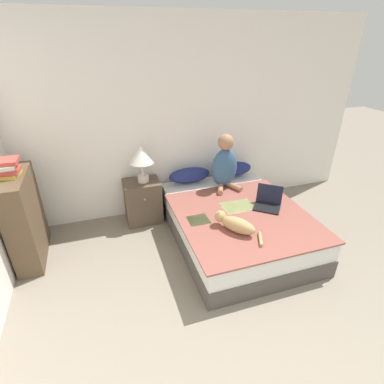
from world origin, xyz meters
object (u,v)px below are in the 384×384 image
Objects in this scene: bed at (235,224)px; bookshelf at (25,218)px; person_sitting at (225,164)px; nightstand at (143,201)px; pillow_near at (189,175)px; laptop_open at (268,203)px; table_lamp at (141,156)px; pillow_far at (232,169)px; book_stack_top at (9,168)px; cat_tabby at (235,224)px.

bed is 1.88× the size of bookshelf.
person_sitting is 1.20m from nightstand.
laptop_open is at bearing -53.29° from pillow_near.
laptop_open is 0.84× the size of table_lamp.
pillow_far is 1.35m from nightstand.
laptop_open is at bearing -13.65° from bed.
book_stack_top is at bearing -146.50° from bookshelf.
bed is 7.45× the size of book_stack_top.
bookshelf is at bearing 33.50° from book_stack_top.
cat_tabby reaches higher than nightstand.
bed is 0.56m from cat_tabby.
cat_tabby is 1.47m from table_lamp.
person_sitting is at bearing 3.83° from book_stack_top.
cat_tabby reaches higher than bed.
bed is at bearing -64.00° from cat_tabby.
pillow_far is at bearing 68.81° from bed.
bookshelf is at bearing -165.06° from table_lamp.
laptop_open reaches higher than pillow_near.
bed is 1.27m from nightstand.
nightstand is 1.61m from book_stack_top.
pillow_near is 1.00× the size of pillow_far.
person_sitting reaches higher than cat_tabby.
laptop_open is (0.59, 0.33, -0.03)m from cat_tabby.
laptop_open is at bearing -67.02° from person_sitting.
pillow_far is 1.44× the size of laptop_open.
person_sitting is 2.80× the size of book_stack_top.
nightstand reaches higher than bed.
book_stack_top is at bearing -165.03° from table_lamp.
bed is 3.47× the size of cat_tabby.
laptop_open is (0.37, -0.09, 0.28)m from bed.
bookshelf is at bearing -176.20° from person_sitting.
table_lamp reaches higher than bed.
table_lamp is (-1.05, 0.20, 0.17)m from person_sitting.
book_stack_top is at bearing -171.04° from pillow_far.
person_sitting reaches higher than nightstand.
book_stack_top is (-0.00, -0.00, 0.60)m from bookshelf.
bookshelf is (-2.71, 0.51, 0.01)m from laptop_open.
pillow_near is 1.21× the size of table_lamp.
nightstand is (-0.78, 1.20, -0.24)m from cat_tabby.
book_stack_top reaches higher than bed.
laptop_open is 2.75m from bookshelf.
nightstand is 1.41m from bookshelf.
pillow_near is at bearing 11.75° from bookshelf.
person_sitting is (0.08, 0.58, 0.55)m from bed.
pillow_far is 1.35m from table_lamp.
bed is 2.54m from book_stack_top.
bookshelf reaches higher than pillow_far.
pillow_far reaches higher than bed.
bed is 2.66× the size of person_sitting.
pillow_far is at bearing 47.00° from person_sitting.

